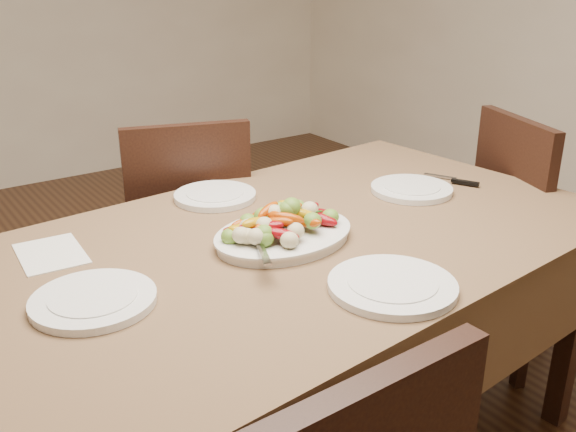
% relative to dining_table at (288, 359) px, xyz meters
% --- Properties ---
extents(floor, '(6.00, 6.00, 0.00)m').
position_rel_dining_table_xyz_m(floor, '(0.00, 0.20, -0.38)').
color(floor, '#3A2111').
rests_on(floor, ground).
extents(dining_table, '(1.92, 1.18, 0.76)m').
position_rel_dining_table_xyz_m(dining_table, '(0.00, 0.00, 0.00)').
color(dining_table, brown).
rests_on(dining_table, ground).
extents(chair_far, '(0.53, 0.53, 0.95)m').
position_rel_dining_table_xyz_m(chair_far, '(0.06, 0.75, 0.10)').
color(chair_far, black).
rests_on(chair_far, ground).
extents(chair_right, '(0.54, 0.54, 0.95)m').
position_rel_dining_table_xyz_m(chair_right, '(1.14, -0.06, 0.10)').
color(chair_right, black).
rests_on(chair_right, ground).
extents(serving_platter, '(0.40, 0.31, 0.02)m').
position_rel_dining_table_xyz_m(serving_platter, '(-0.02, -0.01, 0.39)').
color(serving_platter, white).
rests_on(serving_platter, dining_table).
extents(roasted_vegetables, '(0.33, 0.23, 0.09)m').
position_rel_dining_table_xyz_m(roasted_vegetables, '(-0.02, -0.01, 0.45)').
color(roasted_vegetables, maroon).
rests_on(roasted_vegetables, serving_platter).
extents(serving_spoon, '(0.28, 0.17, 0.03)m').
position_rel_dining_table_xyz_m(serving_spoon, '(-0.08, -0.05, 0.43)').
color(serving_spoon, '#9EA0A8').
rests_on(serving_spoon, serving_platter).
extents(plate_left, '(0.27, 0.27, 0.02)m').
position_rel_dining_table_xyz_m(plate_left, '(-0.54, -0.05, 0.39)').
color(plate_left, white).
rests_on(plate_left, dining_table).
extents(plate_right, '(0.26, 0.26, 0.02)m').
position_rel_dining_table_xyz_m(plate_right, '(0.53, 0.07, 0.39)').
color(plate_right, white).
rests_on(plate_right, dining_table).
extents(plate_far, '(0.25, 0.25, 0.02)m').
position_rel_dining_table_xyz_m(plate_far, '(-0.01, 0.37, 0.39)').
color(plate_far, white).
rests_on(plate_far, dining_table).
extents(plate_near, '(0.29, 0.29, 0.02)m').
position_rel_dining_table_xyz_m(plate_near, '(0.02, -0.37, 0.39)').
color(plate_near, white).
rests_on(plate_near, dining_table).
extents(menu_card, '(0.16, 0.22, 0.00)m').
position_rel_dining_table_xyz_m(menu_card, '(-0.54, 0.26, 0.38)').
color(menu_card, silver).
rests_on(menu_card, dining_table).
extents(table_knife, '(0.10, 0.19, 0.01)m').
position_rel_dining_table_xyz_m(table_knife, '(0.71, 0.06, 0.38)').
color(table_knife, '#9EA0A8').
rests_on(table_knife, dining_table).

